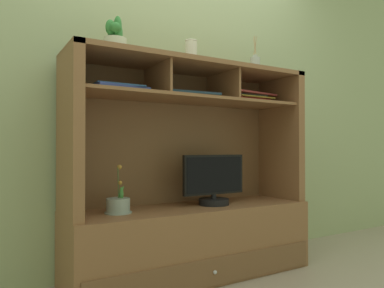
% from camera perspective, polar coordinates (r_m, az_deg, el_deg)
% --- Properties ---
extents(floor_plane, '(6.00, 6.00, 0.02)m').
position_cam_1_polar(floor_plane, '(2.58, 0.00, -20.21)').
color(floor_plane, '#A49687').
rests_on(floor_plane, ground).
extents(back_wall, '(6.00, 0.02, 2.80)m').
position_cam_1_polar(back_wall, '(2.73, -3.10, 10.89)').
color(back_wall, '#9EAE7F').
rests_on(back_wall, ground).
extents(media_console, '(1.65, 0.54, 1.42)m').
position_cam_1_polar(media_console, '(2.48, -0.13, -10.64)').
color(media_console, brown).
rests_on(media_console, ground).
extents(tv_monitor, '(0.47, 0.21, 0.34)m').
position_cam_1_polar(tv_monitor, '(2.50, 3.45, -6.09)').
color(tv_monitor, black).
rests_on(tv_monitor, media_console).
extents(potted_orchid, '(0.16, 0.16, 0.29)m').
position_cam_1_polar(potted_orchid, '(2.23, -11.53, -9.46)').
color(potted_orchid, '#8FA19A').
rests_on(potted_orchid, media_console).
extents(magazine_stack_left, '(0.34, 0.24, 0.03)m').
position_cam_1_polar(magazine_stack_left, '(2.17, -11.53, 8.61)').
color(magazine_stack_left, '#303F8B').
rests_on(magazine_stack_left, media_console).
extents(magazine_stack_centre, '(0.38, 0.28, 0.04)m').
position_cam_1_polar(magazine_stack_centre, '(2.48, -0.26, 7.58)').
color(magazine_stack_centre, '#B8913A').
rests_on(magazine_stack_centre, media_console).
extents(magazine_stack_right, '(0.44, 0.31, 0.08)m').
position_cam_1_polar(magazine_stack_right, '(2.80, 8.51, 7.12)').
color(magazine_stack_right, slate).
rests_on(magazine_stack_right, media_console).
extents(diffuser_bottle, '(0.07, 0.07, 0.27)m').
position_cam_1_polar(diffuser_bottle, '(2.80, 9.88, 12.21)').
color(diffuser_bottle, '#A9B4AB').
rests_on(diffuser_bottle, media_console).
extents(potted_succulent, '(0.16, 0.16, 0.22)m').
position_cam_1_polar(potted_succulent, '(2.29, -11.95, 15.92)').
color(potted_succulent, beige).
rests_on(potted_succulent, media_console).
extents(ceramic_vase, '(0.08, 0.08, 0.17)m').
position_cam_1_polar(ceramic_vase, '(2.52, -0.14, 14.21)').
color(ceramic_vase, silver).
rests_on(ceramic_vase, media_console).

